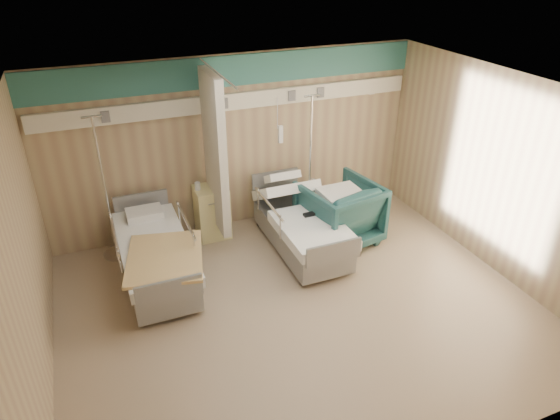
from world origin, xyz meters
The scene contains 13 objects.
ground centered at (0.00, 0.00, 0.00)m, with size 6.00×5.00×0.00m, color gray.
room_walls centered at (-0.03, 0.25, 1.86)m, with size 6.04×5.04×2.82m.
bed_right centered at (0.60, 1.30, 0.32)m, with size 1.00×2.16×0.63m, color white, non-canonical shape.
bed_left centered at (-1.60, 1.30, 0.32)m, with size 1.00×2.16×0.63m, color white, non-canonical shape.
bedside_cabinet centered at (-0.55, 2.20, 0.42)m, with size 0.50×0.48×0.85m, color beige.
visitor_armchair centered at (1.25, 1.29, 0.50)m, with size 1.07×1.11×1.01m, color #1D484A.
waffle_blanket centered at (1.24, 1.26, 1.04)m, with size 0.62×0.55×0.07m, color silver.
iv_stand_right centered at (1.10, 2.08, 0.45)m, with size 0.39×0.39×2.18m.
iv_stand_left centered at (-2.08, 2.19, 0.45)m, with size 0.39×0.39×2.20m.
call_remote centered at (0.68, 1.18, 0.65)m, with size 0.19×0.08×0.04m, color black.
tan_blanket centered at (-1.53, 0.84, 0.65)m, with size 0.95×1.19×0.04m, color tan.
toiletry_bag centered at (-0.42, 2.13, 0.91)m, with size 0.22×0.14×0.12m, color black.
white_cup centered at (-0.74, 2.22, 0.91)m, with size 0.09×0.09×0.12m, color white.
Camera 1 is at (-2.16, -4.67, 4.26)m, focal length 32.00 mm.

